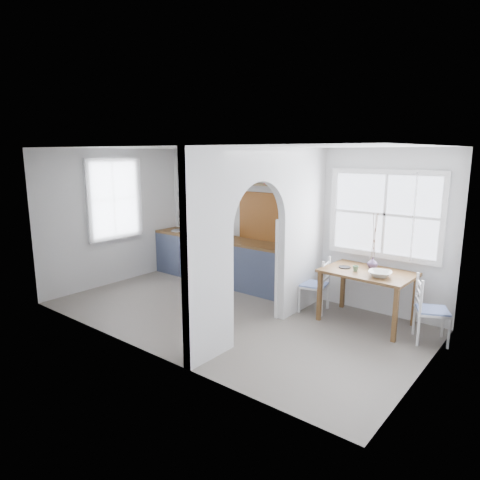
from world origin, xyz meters
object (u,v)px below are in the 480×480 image
Objects in this scene: vase at (372,263)px; kettle at (288,242)px; chair_left at (314,284)px; chair_right at (432,310)px; dining_table at (366,297)px.

kettle is at bearing -179.47° from vase.
vase reaches higher than chair_left.
chair_right is 1.11m from vase.
kettle is (-0.67, 0.25, 0.57)m from chair_left.
chair_right is (1.81, -0.03, 0.01)m from chair_left.
chair_left is at bearing -33.19° from kettle.
kettle is 1.39× the size of vase.
vase is (1.50, 0.01, -0.13)m from kettle.
chair_left is at bearing 64.11° from chair_right.
chair_right is at bearing -19.13° from kettle.
chair_right is (0.95, -0.07, 0.05)m from dining_table.
chair_left is 0.98m from vase.
chair_left is at bearing -162.45° from vase.
chair_left is (-0.86, -0.04, 0.04)m from dining_table.
kettle is (-2.47, 0.28, 0.56)m from chair_right.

